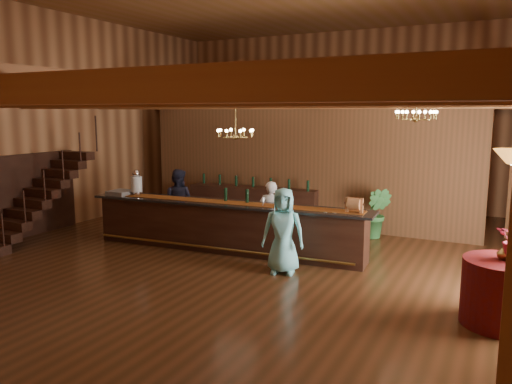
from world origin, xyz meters
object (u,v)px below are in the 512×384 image
at_px(staff_second, 178,202).
at_px(chandelier_left, 235,133).
at_px(beverage_dispenser, 136,183).
at_px(bartender, 271,214).
at_px(backbar_shelf, 253,205).
at_px(round_table, 502,293).
at_px(tasting_bar, 226,226).
at_px(raffle_drum, 354,204).
at_px(chandelier_right, 416,115).
at_px(guest, 283,231).
at_px(floor_plant, 376,213).

bearing_deg(staff_second, chandelier_left, 157.57).
height_order(beverage_dispenser, staff_second, beverage_dispenser).
height_order(chandelier_left, bartender, chandelier_left).
bearing_deg(backbar_shelf, chandelier_left, -76.69).
relative_size(backbar_shelf, round_table, 3.23).
distance_m(round_table, staff_second, 7.52).
bearing_deg(tasting_bar, beverage_dispenser, 178.72).
xyz_separation_m(beverage_dispenser, backbar_shelf, (1.63, 2.78, -0.86)).
distance_m(beverage_dispenser, raffle_drum, 5.13).
relative_size(raffle_drum, chandelier_right, 0.42).
xyz_separation_m(chandelier_left, bartender, (0.68, 0.36, -1.80)).
bearing_deg(guest, tasting_bar, 140.43).
distance_m(backbar_shelf, chandelier_left, 3.21).
xyz_separation_m(raffle_drum, round_table, (2.64, -1.70, -0.77)).
height_order(tasting_bar, round_table, tasting_bar).
relative_size(raffle_drum, staff_second, 0.21).
xyz_separation_m(raffle_drum, chandelier_right, (0.87, 1.17, 1.69)).
bearing_deg(staff_second, beverage_dispenser, 42.76).
distance_m(tasting_bar, staff_second, 1.90).
xyz_separation_m(beverage_dispenser, chandelier_left, (2.41, 0.44, 1.19)).
bearing_deg(bartender, round_table, 130.28).
xyz_separation_m(tasting_bar, backbar_shelf, (-0.70, 2.67, -0.04)).
relative_size(beverage_dispenser, chandelier_right, 0.75).
height_order(raffle_drum, chandelier_left, chandelier_left).
height_order(raffle_drum, chandelier_right, chandelier_right).
height_order(beverage_dispenser, round_table, beverage_dispenser).
bearing_deg(raffle_drum, backbar_shelf, 144.24).
relative_size(tasting_bar, raffle_drum, 18.96).
distance_m(beverage_dispenser, chandelier_right, 6.36).
relative_size(beverage_dispenser, guest, 0.37).
height_order(chandelier_left, chandelier_right, same).
distance_m(chandelier_left, chandelier_right, 3.74).
height_order(backbar_shelf, chandelier_left, chandelier_left).
xyz_separation_m(tasting_bar, chandelier_right, (3.66, 1.32, 2.39)).
relative_size(bartender, floor_plant, 1.22).
bearing_deg(beverage_dispenser, guest, -9.85).
bearing_deg(backbar_shelf, round_table, -39.67).
height_order(raffle_drum, floor_plant, raffle_drum).
bearing_deg(round_table, raffle_drum, 147.29).
xyz_separation_m(tasting_bar, beverage_dispenser, (-2.33, -0.12, 0.81)).
bearing_deg(floor_plant, chandelier_left, -138.84).
bearing_deg(chandelier_right, floor_plant, 129.23).
distance_m(raffle_drum, chandelier_right, 2.24).
height_order(backbar_shelf, staff_second, staff_second).
bearing_deg(beverage_dispenser, staff_second, 53.85).
bearing_deg(tasting_bar, raffle_drum, -1.01).
xyz_separation_m(beverage_dispenser, floor_plant, (4.98, 2.68, -0.74)).
bearing_deg(chandelier_right, guest, -131.99).
distance_m(tasting_bar, beverage_dispenser, 2.47).
bearing_deg(beverage_dispenser, tasting_bar, 2.84).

